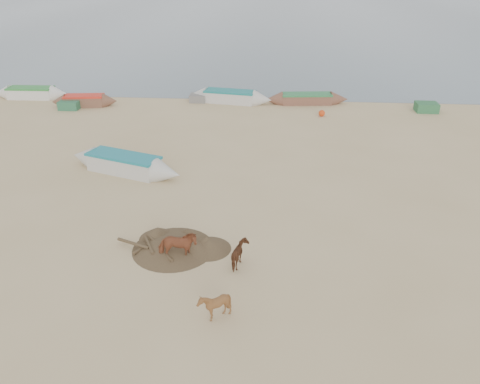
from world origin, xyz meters
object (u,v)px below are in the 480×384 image
Objects in this scene: calf_front at (214,305)px; calf_right at (241,255)px; cow_adult at (178,246)px; near_canoe at (124,164)px.

calf_right is at bearing 175.45° from calf_front.
cow_adult is at bearing 71.00° from calf_right.
calf_right is at bearing -100.40° from cow_adult.
calf_front is 2.82m from calf_right.
cow_adult is 1.54× the size of calf_right.
calf_front reaches higher than calf_right.
cow_adult reaches higher than calf_front.
cow_adult is 2.26m from calf_right.
calf_front is (1.68, -2.91, -0.10)m from cow_adult.
near_canoe is (-6.49, 7.66, 0.01)m from calf_right.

